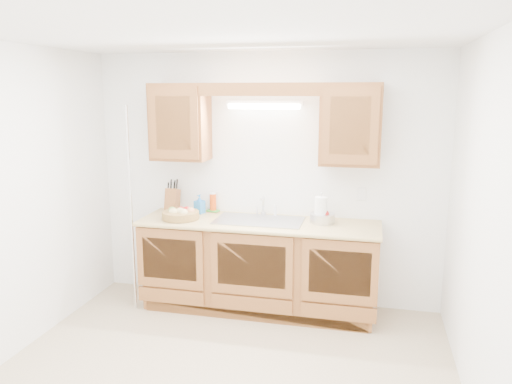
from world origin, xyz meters
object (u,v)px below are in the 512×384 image
(fruit_basket, at_px, (181,214))
(paper_towel, at_px, (321,210))
(apple_bowl, at_px, (322,217))
(knife_block, at_px, (172,200))

(fruit_basket, distance_m, paper_towel, 1.36)
(fruit_basket, height_order, apple_bowl, apple_bowl)
(paper_towel, relative_size, apple_bowl, 0.97)
(knife_block, bearing_deg, fruit_basket, -55.16)
(knife_block, height_order, paper_towel, knife_block)
(apple_bowl, bearing_deg, paper_towel, -140.05)
(fruit_basket, height_order, paper_towel, paper_towel)
(fruit_basket, relative_size, paper_towel, 1.41)
(paper_towel, distance_m, apple_bowl, 0.07)
(fruit_basket, bearing_deg, knife_block, 126.50)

